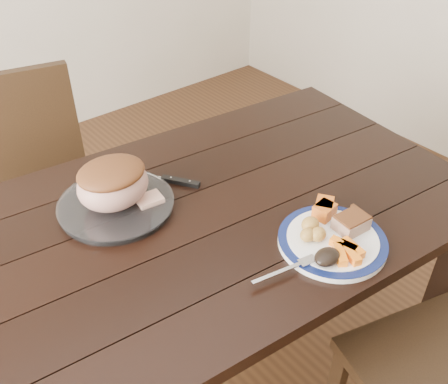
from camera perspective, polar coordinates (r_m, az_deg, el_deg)
ground at (r=1.94m, az=-2.34°, el=-19.85°), size 4.00×4.00×0.00m
dining_table at (r=1.44m, az=-2.99°, el=-5.40°), size 1.69×1.08×0.75m
chair_far at (r=1.99m, az=-20.66°, el=0.64°), size 0.51×0.51×0.93m
dinner_plate at (r=1.31m, az=12.26°, el=-5.55°), size 0.28×0.28×0.02m
plate_rim at (r=1.30m, az=12.30°, el=-5.27°), size 0.28×0.28×0.02m
serving_platter at (r=1.42m, az=-12.19°, el=-1.55°), size 0.31×0.31×0.02m
pork_slice at (r=1.33m, az=14.32°, el=-3.50°), size 0.09×0.07×0.04m
roasted_potatoes at (r=1.28m, az=10.02°, el=-4.32°), size 0.08×0.08×0.04m
carrot_batons at (r=1.26m, az=13.84°, el=-6.49°), size 0.09×0.10×0.02m
pumpkin_wedges at (r=1.36m, az=11.39°, el=-1.88°), size 0.08×0.07×0.04m
dark_mushroom at (r=1.22m, az=11.71°, el=-7.27°), size 0.07×0.05×0.03m
fork at (r=1.21m, az=7.49°, el=-8.66°), size 0.18×0.05×0.00m
roast_joint at (r=1.38m, az=-12.57°, el=0.81°), size 0.20×0.17×0.13m
cut_slice at (r=1.40m, az=-8.52°, el=-0.89°), size 0.08×0.06×0.02m
carving_knife at (r=1.50m, az=-6.39°, el=1.43°), size 0.19×0.28×0.01m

